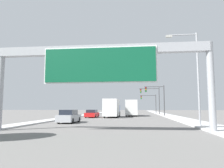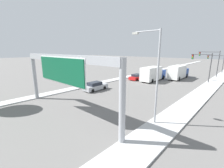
{
  "view_description": "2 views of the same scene",
  "coord_description": "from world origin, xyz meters",
  "px_view_note": "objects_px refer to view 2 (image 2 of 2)",
  "views": [
    {
      "loc": [
        2.8,
        1.52,
        1.83
      ],
      "look_at": [
        0.0,
        26.32,
        4.51
      ],
      "focal_mm": 35.0,
      "sensor_mm": 36.0,
      "label": 1
    },
    {
      "loc": [
        14.71,
        9.81,
        7.15
      ],
      "look_at": [
        -0.79,
        26.65,
        1.91
      ],
      "focal_mm": 24.0,
      "sensor_mm": 36.0,
      "label": 2
    }
  ],
  "objects_px": {
    "truck_box_secondary": "(178,72)",
    "car_far_left": "(137,77)",
    "car_far_center": "(95,86)",
    "traffic_light_far_intersection": "(218,60)",
    "traffic_light_near_intersection": "(204,63)",
    "sign_gantry": "(62,68)",
    "traffic_light_mid_block": "(212,59)",
    "truck_box_primary": "(153,74)",
    "street_lamp_right": "(154,70)"
  },
  "relations": [
    {
      "from": "truck_box_secondary",
      "to": "car_far_left",
      "type": "bearing_deg",
      "value": -131.75
    },
    {
      "from": "car_far_center",
      "to": "car_far_left",
      "type": "bearing_deg",
      "value": 90.0
    },
    {
      "from": "car_far_center",
      "to": "traffic_light_far_intersection",
      "type": "bearing_deg",
      "value": 73.47
    },
    {
      "from": "traffic_light_near_intersection",
      "to": "traffic_light_far_intersection",
      "type": "distance_m",
      "value": 20.01
    },
    {
      "from": "sign_gantry",
      "to": "car_far_center",
      "type": "height_order",
      "value": "sign_gantry"
    },
    {
      "from": "car_far_center",
      "to": "traffic_light_mid_block",
      "type": "relative_size",
      "value": 0.66
    },
    {
      "from": "traffic_light_mid_block",
      "to": "car_far_left",
      "type": "bearing_deg",
      "value": -125.1
    },
    {
      "from": "traffic_light_mid_block",
      "to": "truck_box_primary",
      "type": "bearing_deg",
      "value": -118.35
    },
    {
      "from": "sign_gantry",
      "to": "truck_box_primary",
      "type": "relative_size",
      "value": 1.99
    },
    {
      "from": "street_lamp_right",
      "to": "car_far_left",
      "type": "bearing_deg",
      "value": 126.86
    },
    {
      "from": "sign_gantry",
      "to": "car_far_left",
      "type": "bearing_deg",
      "value": 102.99
    },
    {
      "from": "street_lamp_right",
      "to": "traffic_light_far_intersection",
      "type": "bearing_deg",
      "value": 91.68
    },
    {
      "from": "truck_box_primary",
      "to": "street_lamp_right",
      "type": "distance_m",
      "value": 21.96
    },
    {
      "from": "car_far_center",
      "to": "traffic_light_mid_block",
      "type": "bearing_deg",
      "value": 68.48
    },
    {
      "from": "sign_gantry",
      "to": "car_far_left",
      "type": "distance_m",
      "value": 23.8
    },
    {
      "from": "truck_box_primary",
      "to": "sign_gantry",
      "type": "bearing_deg",
      "value": -85.83
    },
    {
      "from": "truck_box_primary",
      "to": "truck_box_secondary",
      "type": "height_order",
      "value": "truck_box_secondary"
    },
    {
      "from": "car_far_left",
      "to": "traffic_light_near_intersection",
      "type": "distance_m",
      "value": 14.94
    },
    {
      "from": "car_far_left",
      "to": "truck_box_primary",
      "type": "bearing_deg",
      "value": 19.49
    },
    {
      "from": "sign_gantry",
      "to": "car_far_center",
      "type": "xyz_separation_m",
      "value": [
        -5.25,
        9.19,
        -4.5
      ]
    },
    {
      "from": "truck_box_primary",
      "to": "car_far_center",
      "type": "bearing_deg",
      "value": -103.3
    },
    {
      "from": "car_far_left",
      "to": "street_lamp_right",
      "type": "relative_size",
      "value": 0.53
    },
    {
      "from": "traffic_light_mid_block",
      "to": "street_lamp_right",
      "type": "relative_size",
      "value": 0.77
    },
    {
      "from": "traffic_light_near_intersection",
      "to": "traffic_light_mid_block",
      "type": "xyz_separation_m",
      "value": [
        -0.28,
        10.0,
        0.35
      ]
    },
    {
      "from": "truck_box_primary",
      "to": "traffic_light_mid_block",
      "type": "height_order",
      "value": "traffic_light_mid_block"
    },
    {
      "from": "car_far_left",
      "to": "car_far_center",
      "type": "height_order",
      "value": "car_far_center"
    },
    {
      "from": "truck_box_primary",
      "to": "traffic_light_far_intersection",
      "type": "relative_size",
      "value": 1.5
    },
    {
      "from": "truck_box_primary",
      "to": "truck_box_secondary",
      "type": "distance_m",
      "value": 7.47
    },
    {
      "from": "traffic_light_mid_block",
      "to": "traffic_light_far_intersection",
      "type": "xyz_separation_m",
      "value": [
        -0.05,
        10.0,
        -0.78
      ]
    },
    {
      "from": "truck_box_primary",
      "to": "traffic_light_mid_block",
      "type": "distance_m",
      "value": 18.56
    },
    {
      "from": "traffic_light_mid_block",
      "to": "street_lamp_right",
      "type": "xyz_separation_m",
      "value": [
        1.28,
        -35.33,
        0.66
      ]
    },
    {
      "from": "truck_box_secondary",
      "to": "traffic_light_near_intersection",
      "type": "height_order",
      "value": "traffic_light_near_intersection"
    },
    {
      "from": "traffic_light_mid_block",
      "to": "traffic_light_far_intersection",
      "type": "distance_m",
      "value": 10.03
    },
    {
      "from": "traffic_light_near_intersection",
      "to": "street_lamp_right",
      "type": "distance_m",
      "value": 25.37
    },
    {
      "from": "sign_gantry",
      "to": "traffic_light_mid_block",
      "type": "bearing_deg",
      "value": 80.18
    },
    {
      "from": "truck_box_primary",
      "to": "street_lamp_right",
      "type": "bearing_deg",
      "value": -62.56
    },
    {
      "from": "car_far_left",
      "to": "traffic_light_mid_block",
      "type": "bearing_deg",
      "value": 54.9
    },
    {
      "from": "truck_box_secondary",
      "to": "traffic_light_near_intersection",
      "type": "bearing_deg",
      "value": -5.09
    },
    {
      "from": "car_far_left",
      "to": "street_lamp_right",
      "type": "xyz_separation_m",
      "value": [
        13.48,
        -17.98,
        4.66
      ]
    },
    {
      "from": "sign_gantry",
      "to": "traffic_light_mid_block",
      "type": "height_order",
      "value": "traffic_light_mid_block"
    },
    {
      "from": "car_far_center",
      "to": "truck_box_secondary",
      "type": "bearing_deg",
      "value": 71.9
    },
    {
      "from": "car_far_center",
      "to": "traffic_light_mid_block",
      "type": "xyz_separation_m",
      "value": [
        12.2,
        30.92,
        3.95
      ]
    },
    {
      "from": "car_far_left",
      "to": "traffic_light_mid_block",
      "type": "distance_m",
      "value": 21.59
    },
    {
      "from": "car_far_center",
      "to": "traffic_light_near_intersection",
      "type": "relative_size",
      "value": 0.71
    },
    {
      "from": "car_far_left",
      "to": "truck_box_primary",
      "type": "xyz_separation_m",
      "value": [
        3.5,
        1.24,
        1.01
      ]
    },
    {
      "from": "sign_gantry",
      "to": "car_far_center",
      "type": "distance_m",
      "value": 11.5
    },
    {
      "from": "sign_gantry",
      "to": "traffic_light_near_intersection",
      "type": "relative_size",
      "value": 2.62
    },
    {
      "from": "truck_box_primary",
      "to": "street_lamp_right",
      "type": "relative_size",
      "value": 0.95
    },
    {
      "from": "car_far_left",
      "to": "traffic_light_far_intersection",
      "type": "bearing_deg",
      "value": 66.06
    },
    {
      "from": "car_far_center",
      "to": "traffic_light_far_intersection",
      "type": "height_order",
      "value": "traffic_light_far_intersection"
    }
  ]
}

